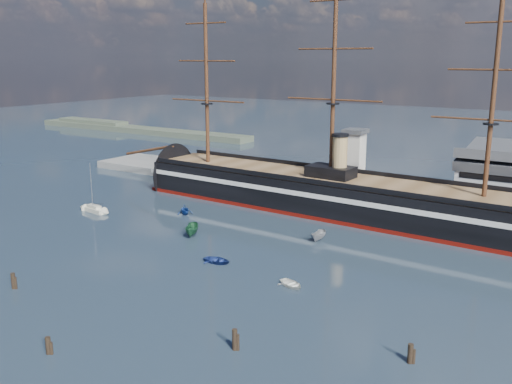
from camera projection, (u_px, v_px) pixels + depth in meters
The scene contains 15 objects.
ground at pixel (270, 232), 111.98m from camera, with size 600.00×600.00×0.00m, color #2A3540.
quay at pixel (385, 201), 135.89m from camera, with size 180.00×18.00×2.00m, color slate.
quay_tower at pixel (354, 160), 134.93m from camera, with size 5.00×5.00×15.00m.
shoreline at pixel (123, 128), 263.31m from camera, with size 120.00×10.00×4.00m.
warship at pixel (315, 192), 127.59m from camera, with size 113.14×19.23×53.94m.
sailboat at pixel (94, 209), 126.03m from camera, with size 7.08×3.00×10.97m.
motorboat_a at pixel (192, 236), 109.33m from camera, with size 6.74×2.47×2.70m, color #1E5531.
motorboat_b at pixel (217, 263), 94.93m from camera, with size 2.98×1.19×1.39m, color navy.
motorboat_c at pixel (319, 241), 106.47m from camera, with size 5.57×2.04×2.23m, color gray.
motorboat_d at pixel (185, 214), 124.42m from camera, with size 6.23×2.70×2.28m, color navy.
motorboat_e at pixel (291, 287), 85.10m from camera, with size 2.73×1.09×1.28m, color white.
piling_near_left at pixel (14, 289), 84.44m from camera, with size 0.64×0.64×3.16m, color black.
piling_near_mid at pixel (49, 354), 65.95m from camera, with size 0.64×0.64×2.79m, color black.
piling_near_right at pixel (235, 350), 66.86m from camera, with size 0.64×0.64×3.30m, color black.
piling_far_right at pixel (410, 363), 63.96m from camera, with size 0.64×0.64×3.02m, color black.
Camera 1 is at (56.63, -50.98, 33.50)m, focal length 40.00 mm.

